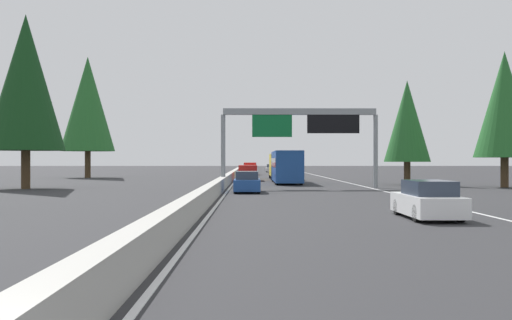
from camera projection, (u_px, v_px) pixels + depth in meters
name	position (u px, v px, depth m)	size (l,w,h in m)	color
ground_plane	(233.00, 181.00, 63.30)	(320.00, 320.00, 0.00)	#2D2D30
median_barrier	(235.00, 173.00, 83.30)	(180.00, 0.56, 0.90)	#ADAAA3
shoulder_stripe_right	(327.00, 178.00, 73.39)	(160.00, 0.16, 0.01)	silver
shoulder_stripe_median	(238.00, 178.00, 73.30)	(160.00, 0.16, 0.01)	silver
sign_gantry_overhead	(302.00, 125.00, 47.03)	(0.50, 12.68, 6.40)	gray
sedan_mid_left	(428.00, 201.00, 22.45)	(4.40, 1.80, 1.47)	white
sedan_far_right	(247.00, 183.00, 40.54)	(4.40, 1.80, 1.47)	#1E4793
minivan_mid_center	(248.00, 172.00, 63.58)	(5.00, 1.95, 1.69)	red
sedan_near_center	(271.00, 168.00, 109.09)	(4.40, 1.80, 1.47)	silver
bus_far_center	(286.00, 166.00, 56.81)	(11.50, 2.55, 3.10)	#1E4793
pickup_distant_b	(250.00, 169.00, 88.47)	(5.60, 2.00, 1.86)	red
box_truck_mid_right	(280.00, 165.00, 68.79)	(8.50, 2.40, 2.95)	gold
conifer_right_near	(505.00, 105.00, 47.93)	(4.93, 4.93, 11.21)	#4C3823
conifer_right_mid	(407.00, 121.00, 53.10)	(4.18, 4.18, 9.50)	#4C3823
conifer_left_near	(26.00, 83.00, 45.58)	(6.01, 6.01, 13.67)	#4C3823
conifer_left_mid	(88.00, 104.00, 74.14)	(6.78, 6.78, 15.40)	#4C3823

